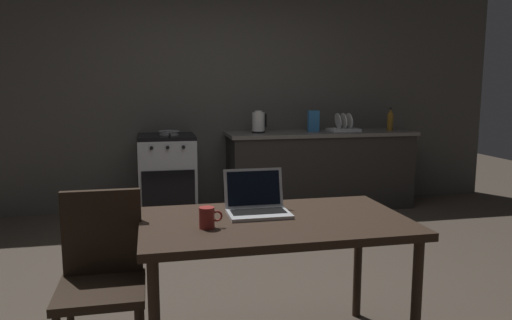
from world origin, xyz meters
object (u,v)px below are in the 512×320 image
object	(u,v)px
chair	(102,273)
cereal_box	(313,121)
bottle	(390,120)
coffee_mug	(207,218)
frying_pan	(169,133)
dining_table	(275,233)
dish_rack	(344,127)
laptop	(257,205)
stove_oven	(167,176)
electric_kettle	(258,122)

from	to	relation	value
chair	cereal_box	world-z (taller)	cereal_box
bottle	coffee_mug	size ratio (longest dim) A/B	2.40
chair	coffee_mug	size ratio (longest dim) A/B	8.10
bottle	frying_pan	world-z (taller)	bottle
dining_table	dish_rack	distance (m)	3.40
laptop	bottle	xyz separation A→B (m)	(2.22, 2.82, 0.22)
cereal_box	dish_rack	size ratio (longest dim) A/B	0.71
stove_oven	dish_rack	world-z (taller)	dish_rack
chair	coffee_mug	world-z (taller)	chair
chair	dish_rack	bearing A→B (deg)	52.23
stove_oven	chair	size ratio (longest dim) A/B	0.98
stove_oven	electric_kettle	bearing A→B (deg)	0.14
stove_oven	laptop	xyz separation A→B (m)	(0.37, -2.87, 0.35)
bottle	electric_kettle	bearing A→B (deg)	178.18
dining_table	chair	bearing A→B (deg)	179.43
electric_kettle	frying_pan	size ratio (longest dim) A/B	0.62
frying_pan	chair	bearing A→B (deg)	-98.56
chair	coffee_mug	xyz separation A→B (m)	(0.50, -0.09, 0.27)
electric_kettle	coffee_mug	size ratio (longest dim) A/B	2.20
bottle	coffee_mug	bearing A→B (deg)	-129.57
frying_pan	bottle	bearing A→B (deg)	-0.45
laptop	coffee_mug	xyz separation A→B (m)	(-0.29, -0.21, 0.01)
frying_pan	coffee_mug	world-z (taller)	frying_pan
frying_pan	dish_rack	distance (m)	2.00
dish_rack	chair	bearing A→B (deg)	-129.29
dining_table	electric_kettle	bearing A→B (deg)	79.02
bottle	frying_pan	distance (m)	2.56
bottle	cereal_box	size ratio (longest dim) A/B	1.12
laptop	dish_rack	world-z (taller)	dish_rack
dining_table	coffee_mug	size ratio (longest dim) A/B	11.96
electric_kettle	coffee_mug	bearing A→B (deg)	-106.86
coffee_mug	laptop	bearing A→B (deg)	36.00
bottle	cereal_box	distance (m)	0.92
stove_oven	frying_pan	distance (m)	0.47
chair	laptop	bearing A→B (deg)	9.84
electric_kettle	dish_rack	distance (m)	1.01
cereal_box	coffee_mug	bearing A→B (deg)	-117.05
laptop	coffee_mug	distance (m)	0.35
stove_oven	bottle	xyz separation A→B (m)	(2.58, -0.05, 0.57)
bottle	stove_oven	bearing A→B (deg)	178.95
frying_pan	coffee_mug	xyz separation A→B (m)	(0.05, -3.05, -0.12)
stove_oven	electric_kettle	xyz separation A→B (m)	(1.01, 0.00, 0.56)
chair	frying_pan	world-z (taller)	frying_pan
electric_kettle	dining_table	bearing A→B (deg)	-100.98
dining_table	coffee_mug	world-z (taller)	coffee_mug
coffee_mug	dining_table	bearing A→B (deg)	13.61
laptop	bottle	distance (m)	3.59
electric_kettle	cereal_box	world-z (taller)	electric_kettle
dish_rack	stove_oven	bearing A→B (deg)	-179.93
bottle	frying_pan	bearing A→B (deg)	179.55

